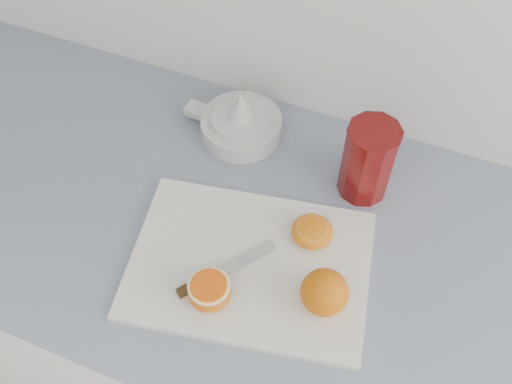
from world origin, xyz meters
TOP-DOWN VIEW (x-y plane):
  - counter at (-0.00, 1.70)m, footprint 2.30×0.64m
  - cutting_board at (-0.00, 1.62)m, footprint 0.43×0.34m
  - whole_orange at (0.13, 1.60)m, footprint 0.07×0.07m
  - half_orange at (-0.04, 1.54)m, footprint 0.07×0.07m
  - squeezed_shell at (0.08, 1.71)m, footprint 0.07×0.07m
  - paring_knife at (-0.05, 1.57)m, footprint 0.12×0.15m
  - citrus_juicer at (-0.13, 1.89)m, footprint 0.20×0.16m
  - red_tumbler at (0.12, 1.85)m, footprint 0.09×0.09m

SIDE VIEW (x-z plane):
  - counter at x=0.00m, z-range 0.00..0.89m
  - cutting_board at x=0.00m, z-range 0.89..0.90m
  - paring_knife at x=-0.05m, z-range 0.90..0.91m
  - squeezed_shell at x=0.08m, z-range 0.90..0.93m
  - citrus_juicer at x=-0.13m, z-range 0.87..0.97m
  - half_orange at x=-0.04m, z-range 0.90..0.94m
  - whole_orange at x=0.13m, z-range 0.90..0.98m
  - red_tumbler at x=0.12m, z-range 0.88..1.04m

